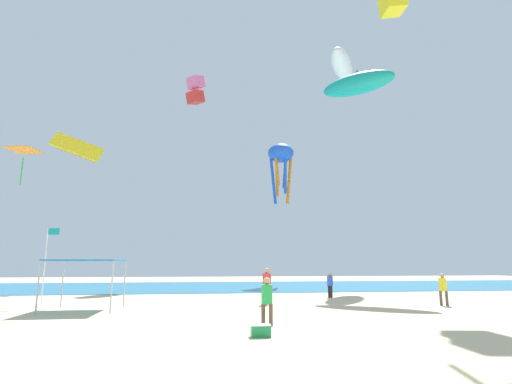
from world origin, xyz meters
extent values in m
cube|color=beige|center=(0.00, 0.00, -0.05)|extent=(110.00, 110.00, 0.10)
cube|color=#1E6B93|center=(0.00, 23.98, 0.01)|extent=(110.00, 19.64, 0.03)
cylinder|color=#B2B2B7|center=(-8.75, 2.86, 1.11)|extent=(0.07, 0.07, 2.22)
cylinder|color=#B2B2B7|center=(-5.78, 2.86, 1.11)|extent=(0.07, 0.07, 2.22)
cylinder|color=#B2B2B7|center=(-8.75, 5.97, 1.11)|extent=(0.07, 0.07, 2.22)
cylinder|color=#B2B2B7|center=(-5.78, 5.97, 1.11)|extent=(0.07, 0.07, 2.22)
cube|color=#1972B7|center=(-7.27, 4.42, 2.25)|extent=(3.04, 3.19, 0.06)
cylinder|color=slate|center=(1.61, 6.13, 0.43)|extent=(0.17, 0.17, 0.86)
cylinder|color=slate|center=(1.45, 5.84, 0.43)|extent=(0.17, 0.17, 0.86)
cylinder|color=red|center=(1.53, 5.99, 1.23)|extent=(0.45, 0.45, 0.75)
sphere|color=tan|center=(1.53, 5.99, 1.74)|extent=(0.28, 0.28, 0.28)
cylinder|color=black|center=(6.27, 9.48, 0.37)|extent=(0.14, 0.14, 0.74)
cylinder|color=black|center=(6.21, 9.76, 0.37)|extent=(0.14, 0.14, 0.74)
cylinder|color=blue|center=(6.24, 9.62, 1.06)|extent=(0.38, 0.38, 0.64)
sphere|color=tan|center=(6.24, 9.62, 1.50)|extent=(0.24, 0.24, 0.24)
cylinder|color=brown|center=(10.29, 4.12, 0.37)|extent=(0.14, 0.14, 0.74)
cylinder|color=brown|center=(10.48, 3.90, 0.37)|extent=(0.14, 0.14, 0.74)
cylinder|color=yellow|center=(10.39, 4.01, 1.06)|extent=(0.39, 0.39, 0.64)
sphere|color=tan|center=(10.39, 4.01, 1.50)|extent=(0.24, 0.24, 0.24)
cylinder|color=brown|center=(0.14, -1.35, 0.37)|extent=(0.14, 0.14, 0.74)
cylinder|color=brown|center=(0.37, -1.52, 0.37)|extent=(0.14, 0.14, 0.74)
cylinder|color=green|center=(0.25, -1.44, 1.06)|extent=(0.39, 0.39, 0.64)
sphere|color=tan|center=(0.25, -1.44, 1.50)|extent=(0.24, 0.24, 0.24)
cylinder|color=silver|center=(-9.95, 6.81, 1.98)|extent=(0.06, 0.06, 3.95)
cube|color=teal|center=(-9.65, 6.81, 3.78)|extent=(0.55, 0.02, 0.35)
cube|color=#1E8C4C|center=(-0.29, -3.46, 0.16)|extent=(0.56, 0.36, 0.32)
cube|color=white|center=(-0.29, -3.46, 0.34)|extent=(0.57, 0.37, 0.03)
ellipsoid|color=teal|center=(10.66, 13.96, 16.84)|extent=(5.75, 5.36, 1.81)
cone|color=blue|center=(10.66, 13.96, 17.79)|extent=(1.26, 1.26, 0.65)
cube|color=yellow|center=(11.70, 9.40, 21.13)|extent=(1.79, 1.60, 1.58)
cube|color=orange|center=(-13.79, 12.10, 9.57)|extent=(2.07, 2.07, 0.06)
cylinder|color=green|center=(-13.79, 12.10, 8.12)|extent=(0.10, 0.10, 1.86)
cube|color=yellow|center=(-13.22, 21.25, 12.55)|extent=(4.77, 1.07, 2.90)
cube|color=orange|center=(-13.22, 21.25, 11.91)|extent=(3.67, 0.51, 1.61)
ellipsoid|color=blue|center=(6.62, 26.03, 14.14)|extent=(3.97, 3.97, 2.04)
cylinder|color=blue|center=(7.18, 26.69, 11.94)|extent=(0.52, 0.55, 3.16)
cylinder|color=orange|center=(6.33, 26.84, 11.47)|extent=(0.45, 0.69, 4.09)
cylinder|color=blue|center=(5.77, 26.19, 11.00)|extent=(0.80, 0.40, 5.02)
cylinder|color=orange|center=(6.06, 25.38, 11.94)|extent=(0.52, 0.55, 3.16)
cylinder|color=blue|center=(6.91, 25.22, 11.47)|extent=(0.45, 0.69, 4.09)
cylinder|color=orange|center=(7.47, 25.88, 11.00)|extent=(0.80, 0.40, 5.02)
ellipsoid|color=white|center=(13.06, 23.40, 23.71)|extent=(5.32, 7.15, 2.11)
cone|color=orange|center=(13.06, 23.40, 24.81)|extent=(1.42, 1.41, 0.76)
cube|color=pink|center=(-2.85, 26.55, 22.01)|extent=(2.22, 2.20, 1.60)
cube|color=red|center=(-2.85, 26.55, 20.27)|extent=(2.22, 2.20, 1.60)
camera|label=1|loc=(-2.16, -15.40, 2.06)|focal=27.94mm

